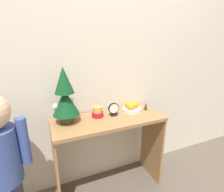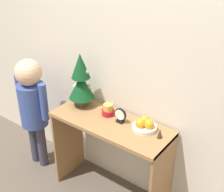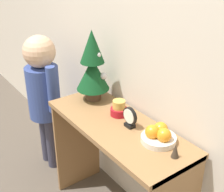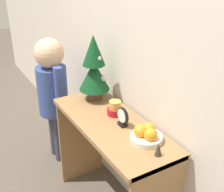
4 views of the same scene
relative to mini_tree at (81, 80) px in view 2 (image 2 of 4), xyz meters
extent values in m
cube|color=beige|center=(0.35, 0.18, 0.24)|extent=(7.00, 0.05, 2.50)
cube|color=olive|center=(0.35, -0.07, -0.25)|extent=(1.00, 0.40, 0.03)
cube|color=olive|center=(-0.14, -0.07, -0.62)|extent=(0.02, 0.37, 0.77)
cube|color=olive|center=(0.84, -0.07, -0.62)|extent=(0.02, 0.37, 0.77)
cylinder|color=#4C3828|center=(0.00, 0.00, -0.21)|extent=(0.10, 0.10, 0.05)
cylinder|color=brown|center=(0.00, 0.00, -0.17)|extent=(0.02, 0.02, 0.04)
cone|color=#0F421E|center=(0.00, 0.00, -0.06)|extent=(0.22, 0.22, 0.21)
cone|color=#0F421E|center=(0.00, 0.00, 0.13)|extent=(0.16, 0.16, 0.21)
sphere|color=silver|center=(0.03, 0.01, 0.07)|extent=(0.06, 0.06, 0.06)
sphere|color=silver|center=(0.06, 0.05, -0.06)|extent=(0.05, 0.05, 0.05)
sphere|color=#2D4CA8|center=(0.03, 0.00, 0.08)|extent=(0.04, 0.04, 0.04)
sphere|color=silver|center=(-0.08, 0.02, -0.09)|extent=(0.05, 0.05, 0.05)
cylinder|color=silver|center=(0.63, 0.00, -0.22)|extent=(0.19, 0.19, 0.03)
sphere|color=orange|center=(0.66, 0.01, -0.18)|extent=(0.08, 0.08, 0.08)
sphere|color=orange|center=(0.61, 0.03, -0.18)|extent=(0.08, 0.08, 0.08)
sphere|color=orange|center=(0.60, -0.02, -0.18)|extent=(0.08, 0.08, 0.08)
cylinder|color=#AD1923|center=(0.28, 0.01, -0.22)|extent=(0.10, 0.10, 0.05)
cylinder|color=gold|center=(0.28, 0.01, -0.17)|extent=(0.08, 0.08, 0.05)
cube|color=black|center=(0.42, -0.03, -0.23)|extent=(0.06, 0.04, 0.02)
cylinder|color=black|center=(0.42, -0.03, -0.17)|extent=(0.10, 0.02, 0.10)
cylinder|color=white|center=(0.42, -0.04, -0.17)|extent=(0.09, 0.00, 0.09)
cone|color=#382D23|center=(0.77, -0.02, -0.20)|extent=(0.04, 0.04, 0.08)
cylinder|color=#38384C|center=(-0.55, -0.15, -0.78)|extent=(0.09, 0.09, 0.46)
cylinder|color=#38384C|center=(-0.43, -0.15, -0.78)|extent=(0.09, 0.09, 0.46)
cylinder|color=#384C93|center=(-0.49, -0.15, -0.34)|extent=(0.25, 0.25, 0.42)
sphere|color=#E0B28E|center=(-0.49, -0.15, -0.01)|extent=(0.24, 0.24, 0.24)
cylinder|color=#384C93|center=(-0.65, -0.15, -0.25)|extent=(0.07, 0.07, 0.36)
cylinder|color=#384C93|center=(-0.33, -0.15, -0.25)|extent=(0.07, 0.07, 0.36)
camera|label=1|loc=(-0.17, -1.39, 0.43)|focal=28.00mm
camera|label=2|loc=(1.61, -1.72, 1.11)|focal=50.00mm
camera|label=3|loc=(1.59, -1.01, 0.71)|focal=50.00mm
camera|label=4|loc=(1.81, -0.92, 0.78)|focal=50.00mm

